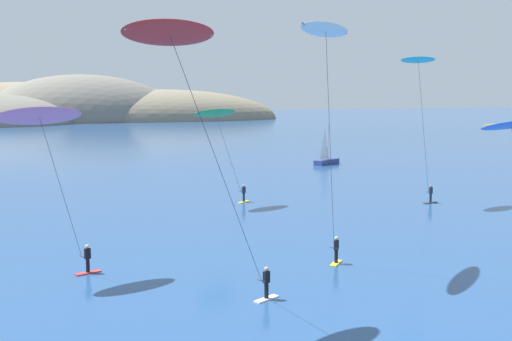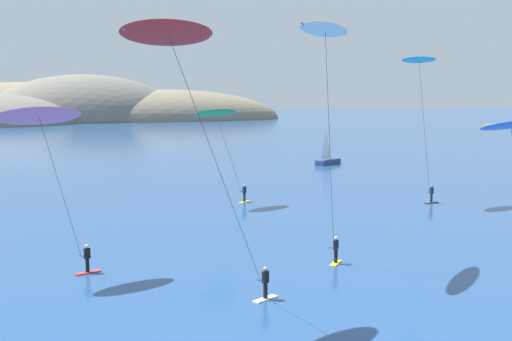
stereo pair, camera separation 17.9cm
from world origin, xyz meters
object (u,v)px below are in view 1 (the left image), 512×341
Objects in this scene: kitesurfer_pink at (43,128)px; kitesurfer_white at (327,50)px; kitesurfer_cyan at (419,72)px; kitesurfer_red at (179,57)px; kitesurfer_green at (218,120)px; sailboat_near at (328,160)px.

kitesurfer_pink is 0.68× the size of kitesurfer_white.
kitesurfer_white is at bearing -135.56° from kitesurfer_cyan.
kitesurfer_red is 1.51× the size of kitesurfer_green.
sailboat_near is 0.40× the size of kitesurfer_white.
kitesurfer_cyan is (17.21, -5.47, 4.22)m from kitesurfer_green.
kitesurfer_white is (15.21, -3.26, 4.25)m from kitesurfer_pink.
kitesurfer_red is at bearing -59.30° from kitesurfer_pink.
sailboat_near is 0.58× the size of kitesurfer_pink.
kitesurfer_cyan is at bearing 44.44° from kitesurfer_white.
kitesurfer_green is 18.54m from kitesurfer_cyan.
kitesurfer_red is at bearing -139.75° from kitesurfer_cyan.
kitesurfer_pink is 0.72× the size of kitesurfer_cyan.
kitesurfer_pink reaches higher than sailboat_near.
kitesurfer_pink is 1.09× the size of kitesurfer_green.
kitesurfer_red is (5.47, -9.21, 3.43)m from kitesurfer_pink.
kitesurfer_pink is 24.24m from kitesurfer_green.
kitesurfer_cyan is at bearing 40.25° from kitesurfer_red.
sailboat_near is 65.62m from kitesurfer_red.
kitesurfer_pink is 11.25m from kitesurfer_red.
kitesurfer_white is at bearing 31.43° from kitesurfer_red.
kitesurfer_red reaches higher than kitesurfer_green.
kitesurfer_white reaches higher than kitesurfer_cyan.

